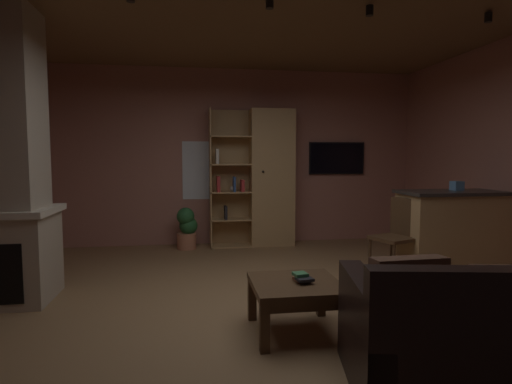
{
  "coord_description": "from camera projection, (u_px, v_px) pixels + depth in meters",
  "views": [
    {
      "loc": [
        -0.64,
        -3.72,
        1.4
      ],
      "look_at": [
        0.0,
        0.4,
        1.05
      ],
      "focal_mm": 29.31,
      "sensor_mm": 36.0,
      "label": 1
    }
  ],
  "objects": [
    {
      "name": "floor",
      "position": [
        263.0,
        309.0,
        3.88
      ],
      "size": [
        6.05,
        6.05,
        0.02
      ],
      "primitive_type": "cube",
      "color": "olive",
      "rests_on": "ground"
    },
    {
      "name": "dining_chair",
      "position": [
        398.0,
        232.0,
        4.87
      ],
      "size": [
        0.54,
        0.54,
        0.92
      ],
      "color": "#4C331E",
      "rests_on": "ground"
    },
    {
      "name": "table_book_2",
      "position": [
        300.0,
        274.0,
        3.32
      ],
      "size": [
        0.12,
        0.12,
        0.02
      ],
      "primitive_type": "cube",
      "rotation": [
        0.0,
        0.0,
        0.18
      ],
      "color": "#387247",
      "rests_on": "coffee_table"
    },
    {
      "name": "table_book_0",
      "position": [
        301.0,
        279.0,
        3.35
      ],
      "size": [
        0.13,
        0.13,
        0.02
      ],
      "primitive_type": "cube",
      "rotation": [
        0.0,
        0.0,
        0.18
      ],
      "color": "brown",
      "rests_on": "coffee_table"
    },
    {
      "name": "bookshelf_cabinet",
      "position": [
        266.0,
        179.0,
        6.61
      ],
      "size": [
        1.32,
        0.41,
        2.14
      ],
      "color": "tan",
      "rests_on": "ground"
    },
    {
      "name": "wall_mounted_tv",
      "position": [
        337.0,
        158.0,
        6.98
      ],
      "size": [
        0.94,
        0.06,
        0.53
      ],
      "color": "black"
    },
    {
      "name": "track_light_spot_4",
      "position": [
        489.0,
        17.0,
        3.98
      ],
      "size": [
        0.07,
        0.07,
        0.09
      ],
      "primitive_type": "cylinder",
      "color": "black"
    },
    {
      "name": "potted_floor_plant",
      "position": [
        187.0,
        228.0,
        6.39
      ],
      "size": [
        0.31,
        0.32,
        0.63
      ],
      "color": "#B77051",
      "rests_on": "ground"
    },
    {
      "name": "coffee_table",
      "position": [
        296.0,
        292.0,
        3.32
      ],
      "size": [
        0.7,
        0.7,
        0.41
      ],
      "color": "#4C331E",
      "rests_on": "ground"
    },
    {
      "name": "kitchen_bar_counter",
      "position": [
        462.0,
        232.0,
        5.03
      ],
      "size": [
        1.49,
        0.64,
        1.0
      ],
      "color": "tan",
      "rests_on": "ground"
    },
    {
      "name": "track_light_spot_3",
      "position": [
        370.0,
        10.0,
        3.8
      ],
      "size": [
        0.07,
        0.07,
        0.09
      ],
      "primitive_type": "cylinder",
      "color": "black"
    },
    {
      "name": "track_light_spot_2",
      "position": [
        270.0,
        3.0,
        3.62
      ],
      "size": [
        0.07,
        0.07,
        0.09
      ],
      "primitive_type": "cylinder",
      "color": "black"
    },
    {
      "name": "table_book_1",
      "position": [
        305.0,
        279.0,
        3.27
      ],
      "size": [
        0.14,
        0.12,
        0.02
      ],
      "primitive_type": "cube",
      "rotation": [
        0.0,
        0.0,
        0.16
      ],
      "color": "black",
      "rests_on": "coffee_table"
    },
    {
      "name": "leather_couch",
      "position": [
        486.0,
        342.0,
        2.46
      ],
      "size": [
        1.74,
        1.18,
        0.84
      ],
      "color": "black",
      "rests_on": "ground"
    },
    {
      "name": "tissue_box",
      "position": [
        457.0,
        186.0,
        5.05
      ],
      "size": [
        0.13,
        0.13,
        0.11
      ],
      "primitive_type": "cube",
      "rotation": [
        0.0,
        0.0,
        0.05
      ],
      "color": "#598CBF",
      "rests_on": "kitchen_bar_counter"
    },
    {
      "name": "wall_back",
      "position": [
        231.0,
        157.0,
        6.77
      ],
      "size": [
        6.17,
        0.06,
        2.8
      ],
      "primitive_type": "cube",
      "color": "#AD7060",
      "rests_on": "ground"
    },
    {
      "name": "window_pane_back",
      "position": [
        205.0,
        170.0,
        6.69
      ],
      "size": [
        0.71,
        0.01,
        0.92
      ],
      "primitive_type": "cube",
      "color": "white"
    }
  ]
}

